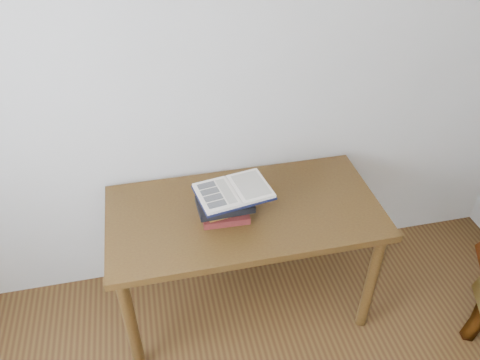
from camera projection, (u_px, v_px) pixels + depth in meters
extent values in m
cube|color=beige|center=(223.00, 68.00, 2.22)|extent=(3.50, 0.04, 2.60)
cube|color=#463011|center=(245.00, 213.00, 2.30)|extent=(1.34, 0.67, 0.04)
cylinder|color=#463011|center=(131.00, 326.00, 2.21)|extent=(0.06, 0.06, 0.68)
cylinder|color=#463011|center=(371.00, 282.00, 2.42)|extent=(0.06, 0.06, 0.68)
cylinder|color=#463011|center=(128.00, 244.00, 2.63)|extent=(0.06, 0.06, 0.68)
cylinder|color=#463011|center=(332.00, 213.00, 2.84)|extent=(0.06, 0.06, 0.68)
cube|color=#5B161F|center=(225.00, 214.00, 2.24)|extent=(0.23, 0.15, 0.03)
cube|color=#AC8827|center=(227.00, 206.00, 2.24)|extent=(0.23, 0.16, 0.03)
cube|color=black|center=(225.00, 204.00, 2.21)|extent=(0.27, 0.17, 0.03)
cube|color=#AC8827|center=(226.00, 197.00, 2.19)|extent=(0.20, 0.15, 0.03)
cube|color=#172447|center=(226.00, 194.00, 2.17)|extent=(0.21, 0.15, 0.03)
cube|color=black|center=(234.00, 193.00, 2.15)|extent=(0.37, 0.29, 0.01)
cube|color=beige|center=(216.00, 195.00, 2.11)|extent=(0.19, 0.25, 0.01)
cube|color=beige|center=(250.00, 186.00, 2.16)|extent=(0.19, 0.25, 0.01)
cylinder|color=beige|center=(234.00, 191.00, 2.14)|extent=(0.05, 0.22, 0.01)
cube|color=black|center=(206.00, 185.00, 2.16)|extent=(0.09, 0.05, 0.00)
cube|color=black|center=(210.00, 191.00, 2.12)|extent=(0.09, 0.05, 0.00)
cube|color=black|center=(213.00, 198.00, 2.09)|extent=(0.09, 0.05, 0.00)
cube|color=black|center=(217.00, 204.00, 2.05)|extent=(0.09, 0.05, 0.00)
cube|color=beige|center=(226.00, 191.00, 2.12)|extent=(0.07, 0.19, 0.00)
cube|color=beige|center=(251.00, 185.00, 2.16)|extent=(0.16, 0.20, 0.00)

